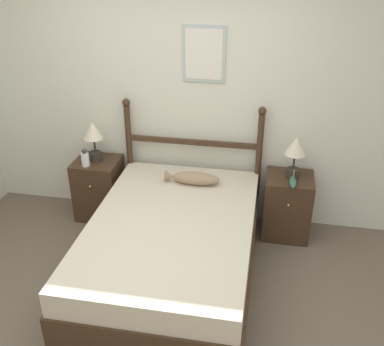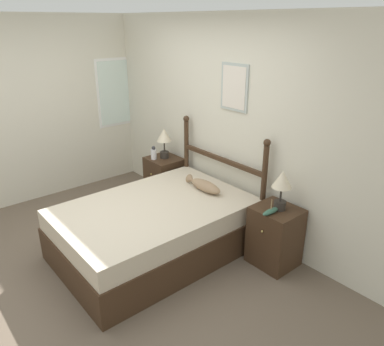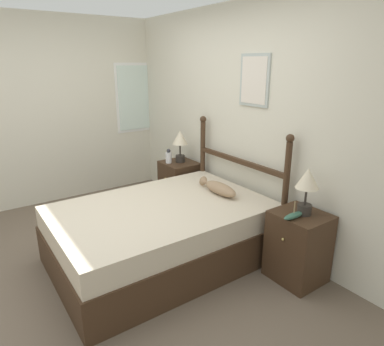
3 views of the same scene
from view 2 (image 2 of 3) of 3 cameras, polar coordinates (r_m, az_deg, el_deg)
The scene contains 12 objects.
ground_plane at distance 4.28m, azimuth -13.70°, elevation -13.39°, with size 16.00×16.00×0.00m, color brown.
wall_back at distance 4.64m, azimuth 4.23°, elevation 7.56°, with size 6.40×0.08×2.55m.
wall_left at distance 5.66m, azimuth -24.66°, elevation 8.27°, with size 0.08×6.40×2.55m.
bed at distance 4.24m, azimuth -5.67°, elevation -8.46°, with size 1.41×2.08×0.59m.
headboard at distance 4.63m, azimuth 4.43°, elevation 0.21°, with size 1.43×0.08×1.30m.
nightstand_left at distance 5.39m, azimuth -4.22°, elevation -1.01°, with size 0.46×0.45×0.66m.
nightstand_right at distance 4.12m, azimuth 12.51°, elevation -9.38°, with size 0.46×0.45×0.66m.
table_lamp_left at distance 5.19m, azimuth -4.27°, elevation 5.31°, with size 0.20×0.20×0.42m.
table_lamp_right at distance 3.83m, azimuth 13.53°, elevation -1.58°, with size 0.20×0.20×0.42m.
bottle at distance 5.22m, azimuth -5.86°, elevation 2.99°, with size 0.08×0.08×0.19m.
model_boat at distance 3.84m, azimuth 11.92°, elevation -5.72°, with size 0.06×0.24×0.16m.
fish_pillow at distance 4.39m, azimuth 1.87°, elevation -1.91°, with size 0.53×0.16×0.12m.
Camera 2 is at (3.22, -1.41, 2.45)m, focal length 35.00 mm.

